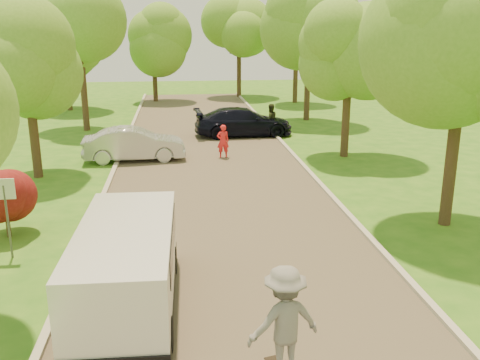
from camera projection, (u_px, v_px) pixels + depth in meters
name	position (u px, v px, depth m)	size (l,w,h in m)	color
ground	(249.00, 324.00, 11.04)	(100.00, 100.00, 0.00)	#2D6A19
road	(218.00, 201.00, 18.67)	(8.00, 60.00, 0.01)	#4C4438
curb_left	(100.00, 204.00, 18.19)	(0.18, 60.00, 0.12)	#B2AD9E
curb_right	(331.00, 196.00, 19.11)	(0.18, 60.00, 0.12)	#B2AD9E
street_sign	(5.00, 201.00, 13.76)	(0.55, 0.06, 2.17)	#59595E
red_shrub	(5.00, 201.00, 15.27)	(1.70, 1.70, 1.95)	#382619
tree_l_midb	(31.00, 62.00, 20.43)	(4.30, 4.20, 6.62)	#382619
tree_l_far	(83.00, 34.00, 29.76)	(4.92, 4.80, 7.79)	#382619
tree_r_mida	(473.00, 40.00, 15.05)	(5.13, 5.00, 7.95)	#382619
tree_r_midb	(354.00, 50.00, 23.77)	(4.51, 4.40, 7.01)	#382619
tree_r_far	(313.00, 27.00, 33.11)	(5.33, 5.20, 8.34)	#382619
tree_bg_a	(67.00, 34.00, 37.17)	(5.12, 5.00, 7.72)	#382619
tree_bg_b	(300.00, 30.00, 40.93)	(5.12, 5.00, 7.95)	#382619
tree_bg_c	(156.00, 37.00, 41.74)	(4.92, 4.80, 7.33)	#382619
tree_bg_d	(242.00, 33.00, 44.35)	(5.12, 5.00, 7.72)	#382619
minivan	(127.00, 266.00, 11.40)	(2.10, 5.09, 1.88)	white
silver_sedan	(134.00, 144.00, 24.14)	(1.59, 4.55, 1.50)	#B9BABF
dark_sedan	(243.00, 122.00, 29.52)	(2.19, 5.39, 1.56)	black
skateboarder	(284.00, 321.00, 9.01)	(1.29, 0.74, 2.00)	slate
person_striped	(223.00, 141.00, 24.63)	(0.56, 0.37, 1.55)	red
person_olive	(270.00, 120.00, 29.59)	(0.85, 0.66, 1.75)	#2A2F1C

